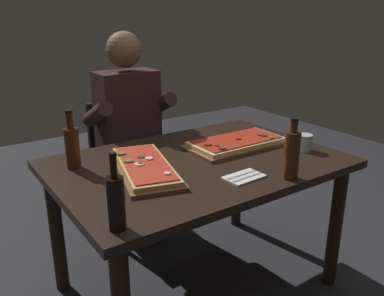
{
  "coord_description": "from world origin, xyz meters",
  "views": [
    {
      "loc": [
        -1.08,
        -1.52,
        1.44
      ],
      "look_at": [
        0.0,
        0.05,
        0.79
      ],
      "focal_mm": 37.58,
      "sensor_mm": 36.0,
      "label": 1
    }
  ],
  "objects_px": {
    "dining_table": "(198,178)",
    "pizza_rectangular_front": "(236,143)",
    "pizza_rectangular_left": "(145,167)",
    "vinegar_bottle_green": "(116,201)",
    "wine_bottle_dark": "(72,146)",
    "seated_diner": "(131,127)",
    "diner_chair": "(125,159)",
    "oil_bottle_amber": "(292,154)",
    "tumbler_near_camera": "(304,143)"
  },
  "relations": [
    {
      "from": "pizza_rectangular_left",
      "to": "dining_table",
      "type": "bearing_deg",
      "value": -5.47
    },
    {
      "from": "pizza_rectangular_front",
      "to": "wine_bottle_dark",
      "type": "relative_size",
      "value": 1.98
    },
    {
      "from": "dining_table",
      "to": "oil_bottle_amber",
      "type": "height_order",
      "value": "oil_bottle_amber"
    },
    {
      "from": "wine_bottle_dark",
      "to": "diner_chair",
      "type": "bearing_deg",
      "value": 48.48
    },
    {
      "from": "vinegar_bottle_green",
      "to": "tumbler_near_camera",
      "type": "distance_m",
      "value": 1.18
    },
    {
      "from": "oil_bottle_amber",
      "to": "vinegar_bottle_green",
      "type": "distance_m",
      "value": 0.81
    },
    {
      "from": "diner_chair",
      "to": "pizza_rectangular_left",
      "type": "bearing_deg",
      "value": -108.53
    },
    {
      "from": "pizza_rectangular_front",
      "to": "vinegar_bottle_green",
      "type": "relative_size",
      "value": 2.01
    },
    {
      "from": "pizza_rectangular_front",
      "to": "oil_bottle_amber",
      "type": "xyz_separation_m",
      "value": [
        -0.1,
        -0.47,
        0.09
      ]
    },
    {
      "from": "dining_table",
      "to": "vinegar_bottle_green",
      "type": "xyz_separation_m",
      "value": [
        -0.61,
        -0.39,
        0.2
      ]
    },
    {
      "from": "seated_diner",
      "to": "oil_bottle_amber",
      "type": "bearing_deg",
      "value": -79.72
    },
    {
      "from": "pizza_rectangular_left",
      "to": "wine_bottle_dark",
      "type": "relative_size",
      "value": 2.2
    },
    {
      "from": "dining_table",
      "to": "vinegar_bottle_green",
      "type": "relative_size",
      "value": 5.08
    },
    {
      "from": "pizza_rectangular_front",
      "to": "oil_bottle_amber",
      "type": "height_order",
      "value": "oil_bottle_amber"
    },
    {
      "from": "tumbler_near_camera",
      "to": "diner_chair",
      "type": "bearing_deg",
      "value": 117.88
    },
    {
      "from": "tumbler_near_camera",
      "to": "diner_chair",
      "type": "xyz_separation_m",
      "value": [
        -0.56,
        1.05,
        -0.29
      ]
    },
    {
      "from": "vinegar_bottle_green",
      "to": "tumbler_near_camera",
      "type": "bearing_deg",
      "value": 9.3
    },
    {
      "from": "seated_diner",
      "to": "pizza_rectangular_front",
      "type": "bearing_deg",
      "value": -65.84
    },
    {
      "from": "oil_bottle_amber",
      "to": "diner_chair",
      "type": "distance_m",
      "value": 1.34
    },
    {
      "from": "dining_table",
      "to": "oil_bottle_amber",
      "type": "distance_m",
      "value": 0.51
    },
    {
      "from": "pizza_rectangular_front",
      "to": "pizza_rectangular_left",
      "type": "relative_size",
      "value": 0.9
    },
    {
      "from": "wine_bottle_dark",
      "to": "tumbler_near_camera",
      "type": "xyz_separation_m",
      "value": [
        1.09,
        -0.45,
        -0.07
      ]
    },
    {
      "from": "oil_bottle_amber",
      "to": "tumbler_near_camera",
      "type": "distance_m",
      "value": 0.42
    },
    {
      "from": "dining_table",
      "to": "pizza_rectangular_front",
      "type": "height_order",
      "value": "pizza_rectangular_front"
    },
    {
      "from": "oil_bottle_amber",
      "to": "seated_diner",
      "type": "relative_size",
      "value": 0.21
    },
    {
      "from": "vinegar_bottle_green",
      "to": "seated_diner",
      "type": "bearing_deg",
      "value": 61.66
    },
    {
      "from": "pizza_rectangular_front",
      "to": "diner_chair",
      "type": "height_order",
      "value": "diner_chair"
    },
    {
      "from": "pizza_rectangular_left",
      "to": "vinegar_bottle_green",
      "type": "bearing_deg",
      "value": -128.39
    },
    {
      "from": "dining_table",
      "to": "diner_chair",
      "type": "relative_size",
      "value": 1.61
    },
    {
      "from": "pizza_rectangular_left",
      "to": "pizza_rectangular_front",
      "type": "bearing_deg",
      "value": 3.02
    },
    {
      "from": "dining_table",
      "to": "tumbler_near_camera",
      "type": "relative_size",
      "value": 16.18
    },
    {
      "from": "dining_table",
      "to": "tumbler_near_camera",
      "type": "height_order",
      "value": "tumbler_near_camera"
    },
    {
      "from": "dining_table",
      "to": "diner_chair",
      "type": "distance_m",
      "value": 0.87
    },
    {
      "from": "wine_bottle_dark",
      "to": "seated_diner",
      "type": "xyz_separation_m",
      "value": [
        0.54,
        0.48,
        -0.11
      ]
    },
    {
      "from": "wine_bottle_dark",
      "to": "pizza_rectangular_left",
      "type": "bearing_deg",
      "value": -41.02
    },
    {
      "from": "vinegar_bottle_green",
      "to": "wine_bottle_dark",
      "type": "bearing_deg",
      "value": 83.73
    },
    {
      "from": "pizza_rectangular_left",
      "to": "wine_bottle_dark",
      "type": "bearing_deg",
      "value": 138.98
    },
    {
      "from": "dining_table",
      "to": "pizza_rectangular_front",
      "type": "distance_m",
      "value": 0.33
    },
    {
      "from": "oil_bottle_amber",
      "to": "tumbler_near_camera",
      "type": "bearing_deg",
      "value": 32.4
    },
    {
      "from": "pizza_rectangular_front",
      "to": "wine_bottle_dark",
      "type": "height_order",
      "value": "wine_bottle_dark"
    },
    {
      "from": "tumbler_near_camera",
      "to": "seated_diner",
      "type": "relative_size",
      "value": 0.07
    },
    {
      "from": "pizza_rectangular_front",
      "to": "wine_bottle_dark",
      "type": "distance_m",
      "value": 0.87
    },
    {
      "from": "wine_bottle_dark",
      "to": "seated_diner",
      "type": "bearing_deg",
      "value": 42.16
    },
    {
      "from": "pizza_rectangular_front",
      "to": "vinegar_bottle_green",
      "type": "distance_m",
      "value": 1.02
    },
    {
      "from": "vinegar_bottle_green",
      "to": "dining_table",
      "type": "bearing_deg",
      "value": 32.4
    },
    {
      "from": "wine_bottle_dark",
      "to": "seated_diner",
      "type": "relative_size",
      "value": 0.21
    },
    {
      "from": "tumbler_near_camera",
      "to": "pizza_rectangular_left",
      "type": "bearing_deg",
      "value": 165.02
    },
    {
      "from": "dining_table",
      "to": "tumbler_near_camera",
      "type": "xyz_separation_m",
      "value": [
        0.55,
        -0.2,
        0.13
      ]
    },
    {
      "from": "vinegar_bottle_green",
      "to": "diner_chair",
      "type": "xyz_separation_m",
      "value": [
        0.61,
        1.24,
        -0.36
      ]
    },
    {
      "from": "pizza_rectangular_left",
      "to": "vinegar_bottle_green",
      "type": "relative_size",
      "value": 2.22
    }
  ]
}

